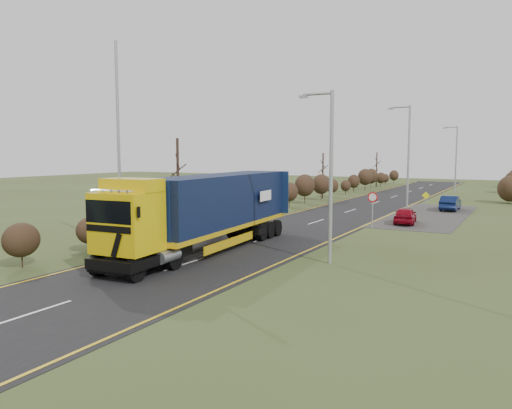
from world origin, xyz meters
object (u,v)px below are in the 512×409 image
at_px(lorry, 208,207).
at_px(car_red_hatchback, 405,215).
at_px(streetlight_near, 329,170).
at_px(speed_sign, 373,203).
at_px(car_blue_sedan, 450,203).

relative_size(lorry, car_red_hatchback, 4.12).
bearing_deg(lorry, streetlight_near, -1.70).
xyz_separation_m(lorry, streetlight_near, (6.48, 0.27, 2.02)).
xyz_separation_m(car_red_hatchback, speed_sign, (-1.46, -3.37, 1.13)).
height_order(streetlight_near, speed_sign, streetlight_near).
height_order(lorry, car_red_hatchback, lorry).
distance_m(streetlight_near, speed_sign, 11.87).
bearing_deg(lorry, car_red_hatchback, 61.93).
bearing_deg(car_red_hatchback, car_blue_sedan, -106.51).
bearing_deg(car_red_hatchback, speed_sign, 59.31).
distance_m(car_red_hatchback, speed_sign, 3.85).
distance_m(car_red_hatchback, car_blue_sedan, 10.52).
bearing_deg(streetlight_near, lorry, -177.61).
bearing_deg(lorry, speed_sign, 61.74).
xyz_separation_m(lorry, speed_sign, (5.29, 11.79, -0.56)).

